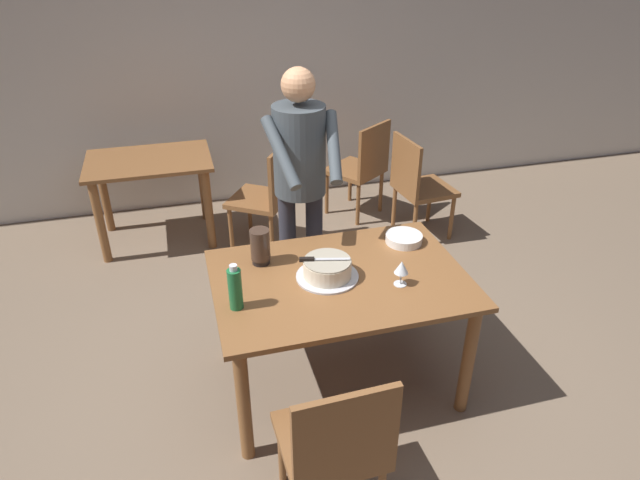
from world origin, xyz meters
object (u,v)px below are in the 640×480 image
water_bottle (235,288)px  background_chair_0 (362,166)px  plate_stack (404,238)px  wine_glass_near (402,268)px  background_table (151,177)px  main_dining_table (340,294)px  cake_on_platter (327,269)px  chair_near_side (335,444)px  background_chair_2 (267,194)px  background_chair_1 (417,184)px  hurricane_lamp (260,246)px  person_cutting_cake (300,174)px  cake_knife (314,259)px

water_bottle → background_chair_0: (1.42, 2.18, -0.37)m
plate_stack → water_bottle: water_bottle is taller
wine_glass_near → background_table: wine_glass_near is taller
main_dining_table → wine_glass_near: size_ratio=9.53×
cake_on_platter → background_chair_0: (0.91, 2.04, -0.31)m
chair_near_side → background_chair_2: same height
main_dining_table → background_chair_1: size_ratio=1.52×
plate_stack → hurricane_lamp: (-0.87, -0.00, 0.08)m
main_dining_table → background_chair_1: bearing=53.1°
person_cutting_cake → cake_knife: bearing=-97.5°
cake_knife → background_chair_0: bearing=64.2°
background_table → background_chair_0: size_ratio=1.11×
wine_glass_near → background_table: bearing=119.9°
cake_on_platter → chair_near_side: (-0.21, -0.87, -0.31)m
hurricane_lamp → person_cutting_cake: bearing=52.0°
hurricane_lamp → chair_near_side: (0.11, -1.11, -0.37)m
chair_near_side → background_chair_2: size_ratio=1.00×
chair_near_side → hurricane_lamp: bearing=95.6°
main_dining_table → cake_knife: size_ratio=5.13×
cake_on_platter → water_bottle: water_bottle is taller
background_table → background_chair_2: size_ratio=1.11×
background_table → cake_on_platter: bearing=-65.8°
wine_glass_near → cake_knife: bearing=156.6°
person_cutting_cake → plate_stack: bearing=-38.7°
cake_on_platter → background_chair_1: (1.24, 1.54, -0.31)m
cake_on_platter → person_cutting_cake: (0.02, 0.67, 0.27)m
water_bottle → background_chair_1: water_bottle is taller
cake_on_platter → person_cutting_cake: person_cutting_cake is taller
hurricane_lamp → person_cutting_cake: 0.59m
water_bottle → background_chair_2: water_bottle is taller
water_bottle → background_table: (-0.42, 2.21, -0.29)m
hurricane_lamp → background_chair_0: hurricane_lamp is taller
person_cutting_cake → main_dining_table: bearing=-85.8°
cake_on_platter → person_cutting_cake: size_ratio=0.20×
main_dining_table → background_chair_2: 1.70m
hurricane_lamp → background_chair_2: (0.29, 1.44, -0.37)m
background_chair_0 → chair_near_side: bearing=-111.1°
person_cutting_cake → chair_near_side: 1.66m
cake_knife → person_cutting_cake: (0.09, 0.65, 0.21)m
chair_near_side → background_table: bearing=103.8°
main_dining_table → background_chair_0: background_chair_0 is taller
hurricane_lamp → background_table: 1.95m
cake_on_platter → plate_stack: cake_on_platter is taller
cake_on_platter → chair_near_side: size_ratio=0.38×
plate_stack → wine_glass_near: (-0.19, -0.41, 0.08)m
cake_knife → wine_glass_near: 0.46m
background_table → main_dining_table: bearing=-64.4°
cake_on_platter → cake_knife: 0.10m
background_chair_1 → background_chair_2: (-1.27, 0.14, 0.00)m
main_dining_table → hurricane_lamp: size_ratio=6.53×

